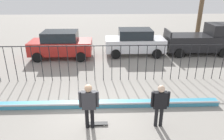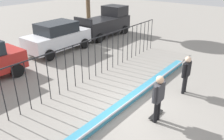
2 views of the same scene
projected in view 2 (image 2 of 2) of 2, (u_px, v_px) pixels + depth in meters
name	position (u px, v px, depth m)	size (l,w,h in m)	color
ground_plane	(136.00, 112.00, 8.54)	(60.00, 60.00, 0.00)	gray
bowl_coping_ledge	(124.00, 104.00, 8.82)	(11.00, 0.41, 0.27)	teal
perimeter_fence	(74.00, 62.00, 9.90)	(14.04, 0.04, 1.99)	black
skateboarder	(159.00, 95.00, 7.61)	(0.71, 0.27, 1.77)	black
skateboard	(156.00, 114.00, 8.29)	(0.80, 0.20, 0.07)	black
camera_operator	(186.00, 72.00, 9.47)	(0.68, 0.26, 1.69)	black
parked_car_white	(57.00, 37.00, 14.55)	(4.30, 2.12, 1.90)	silver
pickup_truck	(105.00, 23.00, 18.08)	(4.70, 2.12, 2.24)	black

